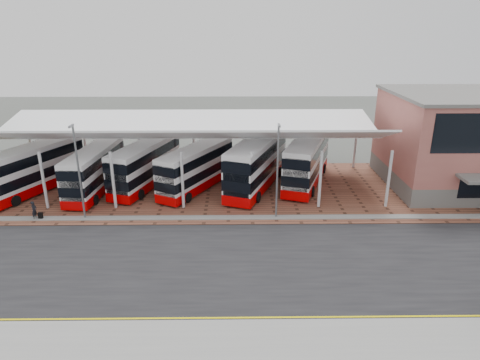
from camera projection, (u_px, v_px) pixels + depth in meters
The scene contains 18 objects.
ground at pixel (256, 256), 30.05m from camera, with size 140.00×140.00×0.00m, color #494C47.
road at pixel (256, 264), 29.11m from camera, with size 120.00×14.00×0.02m, color black.
forecourt at pixel (270, 189), 42.27m from camera, with size 72.00×16.00×0.06m, color brown.
sidewalk at pixel (264, 346), 21.58m from camera, with size 120.00×4.00×0.14m, color gray.
north_kerb at pixel (252, 218), 35.85m from camera, with size 120.00×0.80×0.14m, color gray.
yellow_line_near at pixel (262, 321), 23.47m from camera, with size 120.00×0.12×0.01m, color #F0DA00.
yellow_line_far at pixel (261, 317), 23.75m from camera, with size 120.00×0.12×0.01m, color #F0DA00.
canopy at pixel (187, 130), 41.06m from camera, with size 37.00×11.63×7.07m.
lamp_west at pixel (78, 170), 34.27m from camera, with size 0.16×0.90×8.07m.
lamp_east at pixel (277, 169), 34.46m from camera, with size 0.16×0.90×8.07m.
bus_0 at pixel (33, 169), 40.83m from camera, with size 6.67×10.96×4.48m.
bus_1 at pixel (95, 170), 40.89m from camera, with size 3.28×10.42×4.22m.
bus_2 at pixel (146, 165), 42.24m from camera, with size 5.60×10.85×4.37m.
bus_3 at pixel (196, 169), 41.47m from camera, with size 6.92×10.09×4.21m.
bus_4 at pixel (257, 164), 41.78m from camera, with size 6.71×11.91×4.83m.
bus_5 at pixel (307, 161), 43.00m from camera, with size 6.25×11.48×4.64m.
pedestrian at pixel (34, 210), 35.37m from camera, with size 0.58×0.38×1.59m, color black.
suitcase at pixel (40, 216), 35.52m from camera, with size 0.34×0.24×0.58m, color black.
Camera 1 is at (-1.42, -26.34, 15.40)m, focal length 32.00 mm.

